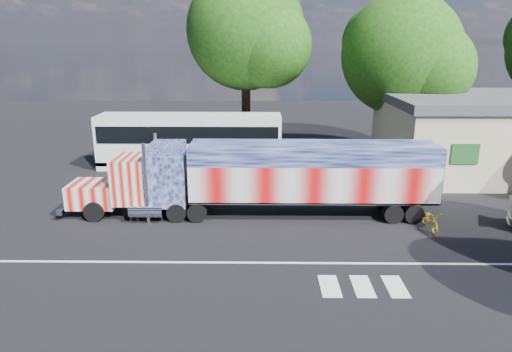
{
  "coord_description": "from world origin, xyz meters",
  "views": [
    {
      "loc": [
        0.3,
        -19.7,
        8.57
      ],
      "look_at": [
        0.0,
        3.0,
        1.9
      ],
      "focal_mm": 32.0,
      "sensor_mm": 36.0,
      "label": 1
    }
  ],
  "objects_px": {
    "semi_truck": "(266,176)",
    "tree_ne_a": "(404,55)",
    "coach_bus": "(190,140)",
    "bicycle": "(430,220)",
    "woman": "(133,204)",
    "tree_n_mid": "(248,31)"
  },
  "relations": [
    {
      "from": "bicycle",
      "to": "semi_truck",
      "type": "bearing_deg",
      "value": 165.14
    },
    {
      "from": "coach_bus",
      "to": "tree_ne_a",
      "type": "distance_m",
      "value": 16.95
    },
    {
      "from": "semi_truck",
      "to": "bicycle",
      "type": "height_order",
      "value": "semi_truck"
    },
    {
      "from": "coach_bus",
      "to": "bicycle",
      "type": "height_order",
      "value": "coach_bus"
    },
    {
      "from": "semi_truck",
      "to": "tree_ne_a",
      "type": "height_order",
      "value": "tree_ne_a"
    },
    {
      "from": "coach_bus",
      "to": "bicycle",
      "type": "bearing_deg",
      "value": -40.77
    },
    {
      "from": "bicycle",
      "to": "tree_ne_a",
      "type": "xyz_separation_m",
      "value": [
        2.48,
        14.84,
        7.16
      ]
    },
    {
      "from": "semi_truck",
      "to": "tree_n_mid",
      "type": "bearing_deg",
      "value": 95.37
    },
    {
      "from": "coach_bus",
      "to": "woman",
      "type": "xyz_separation_m",
      "value": [
        -1.31,
        -10.35,
        -1.04
      ]
    },
    {
      "from": "tree_n_mid",
      "to": "tree_ne_a",
      "type": "bearing_deg",
      "value": -6.07
    },
    {
      "from": "coach_bus",
      "to": "tree_ne_a",
      "type": "bearing_deg",
      "value": 12.88
    },
    {
      "from": "coach_bus",
      "to": "tree_ne_a",
      "type": "height_order",
      "value": "tree_ne_a"
    },
    {
      "from": "semi_truck",
      "to": "tree_n_mid",
      "type": "xyz_separation_m",
      "value": [
        -1.34,
        14.26,
        7.3
      ]
    },
    {
      "from": "semi_truck",
      "to": "woman",
      "type": "relative_size",
      "value": 10.59
    },
    {
      "from": "woman",
      "to": "bicycle",
      "type": "bearing_deg",
      "value": -10.64
    },
    {
      "from": "coach_bus",
      "to": "bicycle",
      "type": "xyz_separation_m",
      "value": [
        13.08,
        -11.28,
        -1.44
      ]
    },
    {
      "from": "woman",
      "to": "bicycle",
      "type": "height_order",
      "value": "woman"
    },
    {
      "from": "semi_truck",
      "to": "tree_ne_a",
      "type": "distance_m",
      "value": 17.5
    },
    {
      "from": "semi_truck",
      "to": "tree_n_mid",
      "type": "height_order",
      "value": "tree_n_mid"
    },
    {
      "from": "semi_truck",
      "to": "bicycle",
      "type": "distance_m",
      "value": 8.16
    },
    {
      "from": "coach_bus",
      "to": "semi_truck",
      "type": "bearing_deg",
      "value": -60.84
    },
    {
      "from": "bicycle",
      "to": "tree_n_mid",
      "type": "xyz_separation_m",
      "value": [
        -9.14,
        16.07,
        8.88
      ]
    }
  ]
}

